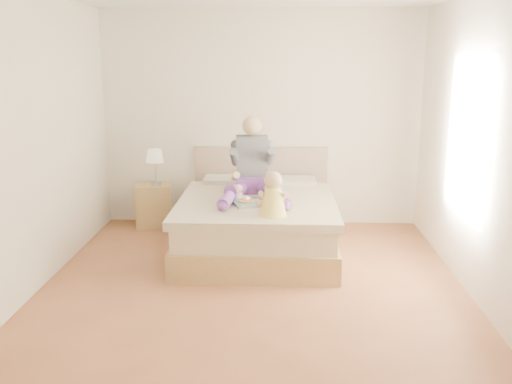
{
  "coord_description": "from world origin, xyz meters",
  "views": [
    {
      "loc": [
        0.25,
        -5.11,
        2.15
      ],
      "look_at": [
        -0.01,
        0.86,
        0.7
      ],
      "focal_mm": 40.0,
      "sensor_mm": 36.0,
      "label": 1
    }
  ],
  "objects_px": {
    "bed": "(258,220)",
    "adult": "(252,172)",
    "nightstand": "(154,205)",
    "baby": "(273,197)",
    "tray": "(255,201)"
  },
  "relations": [
    {
      "from": "bed",
      "to": "baby",
      "type": "relative_size",
      "value": 4.92
    },
    {
      "from": "nightstand",
      "to": "adult",
      "type": "bearing_deg",
      "value": -40.95
    },
    {
      "from": "adult",
      "to": "baby",
      "type": "height_order",
      "value": "adult"
    },
    {
      "from": "nightstand",
      "to": "baby",
      "type": "relative_size",
      "value": 1.22
    },
    {
      "from": "bed",
      "to": "adult",
      "type": "bearing_deg",
      "value": 150.68
    },
    {
      "from": "bed",
      "to": "nightstand",
      "type": "distance_m",
      "value": 1.58
    },
    {
      "from": "adult",
      "to": "baby",
      "type": "bearing_deg",
      "value": -78.18
    },
    {
      "from": "nightstand",
      "to": "tray",
      "type": "height_order",
      "value": "tray"
    },
    {
      "from": "tray",
      "to": "nightstand",
      "type": "bearing_deg",
      "value": 120.31
    },
    {
      "from": "baby",
      "to": "bed",
      "type": "bearing_deg",
      "value": 102.55
    },
    {
      "from": "bed",
      "to": "tray",
      "type": "xyz_separation_m",
      "value": [
        -0.02,
        -0.37,
        0.32
      ]
    },
    {
      "from": "bed",
      "to": "baby",
      "type": "distance_m",
      "value": 0.96
    },
    {
      "from": "nightstand",
      "to": "adult",
      "type": "height_order",
      "value": "adult"
    },
    {
      "from": "bed",
      "to": "nightstand",
      "type": "xyz_separation_m",
      "value": [
        -1.37,
        0.79,
        -0.05
      ]
    },
    {
      "from": "bed",
      "to": "baby",
      "type": "bearing_deg",
      "value": -77.24
    }
  ]
}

